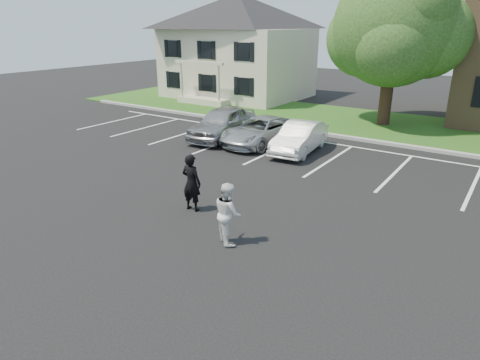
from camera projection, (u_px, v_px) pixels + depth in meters
The scene contains 11 objects.
ground_plane at pixel (221, 230), 12.39m from camera, with size 90.00×90.00×0.00m, color black.
curb at pixel (361, 139), 21.69m from camera, with size 40.00×0.30×0.15m, color gray.
grass_strip at pixel (384, 125), 24.81m from camera, with size 44.00×8.00×0.08m, color #204B10.
stall_lines at pixel (369, 161), 18.61m from camera, with size 34.00×5.36×0.01m.
house at pixel (238, 47), 33.41m from camera, with size 10.30×9.22×7.60m.
tree at pixel (396, 28), 23.26m from camera, with size 7.80×7.20×8.80m.
man_black_suit at pixel (191, 183), 13.43m from camera, with size 0.68×0.44×1.86m, color black.
man_white_shirt at pixel (228, 213), 11.47m from camera, with size 0.83×0.65×1.71m, color white.
car_silver_west at pixel (223, 123), 21.94m from camera, with size 1.92×4.77×1.63m, color #9F9FA4.
car_silver_minivan at pixel (261, 131), 20.96m from camera, with size 2.18×4.72×1.31m, color #B1B3B8.
car_white_sedan at pixel (300, 138), 19.65m from camera, with size 1.44×4.13×1.36m, color silver.
Camera 1 is at (6.68, -8.90, 5.67)m, focal length 32.00 mm.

